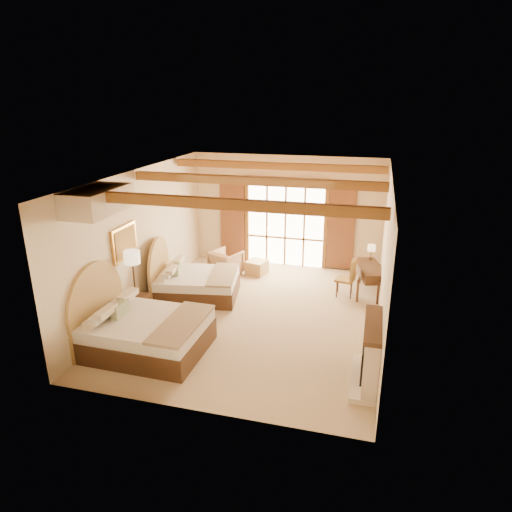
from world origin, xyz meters
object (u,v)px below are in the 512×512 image
(bed_near, at_px, (138,328))
(bed_far, at_px, (191,281))
(nightstand, at_px, (138,307))
(desk, at_px, (369,279))
(armchair, at_px, (226,263))

(bed_near, relative_size, bed_far, 1.03)
(nightstand, height_order, desk, desk)
(bed_far, bearing_deg, nightstand, -124.96)
(nightstand, xyz_separation_m, armchair, (1.06, 3.05, 0.08))
(bed_far, distance_m, nightstand, 1.62)
(nightstand, relative_size, desk, 0.37)
(nightstand, bearing_deg, desk, 19.85)
(bed_far, relative_size, nightstand, 4.12)
(bed_near, distance_m, nightstand, 1.38)
(bed_near, height_order, bed_far, bed_near)
(bed_far, distance_m, armchair, 1.64)
(bed_far, xyz_separation_m, desk, (4.27, 1.33, -0.01))
(bed_far, xyz_separation_m, armchair, (0.38, 1.59, -0.04))
(armchair, relative_size, desk, 0.53)
(armchair, bearing_deg, nightstand, 92.92)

